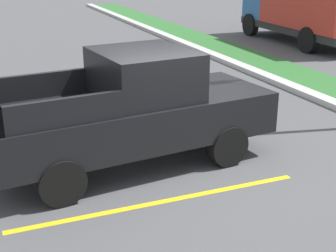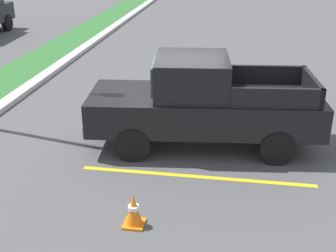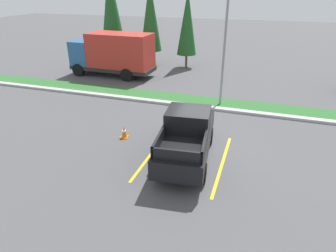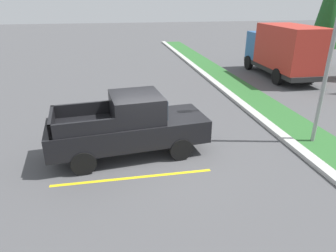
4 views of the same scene
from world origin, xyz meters
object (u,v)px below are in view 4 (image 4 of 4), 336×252
pickup_truck_main (130,126)px  cargo_truck_distant (284,50)px  street_light (332,25)px  traffic_cone (144,111)px

pickup_truck_main → cargo_truck_distant: (-8.98, 10.68, 0.81)m
pickup_truck_main → street_light: (0.35, 6.56, 3.12)m
cargo_truck_distant → street_light: size_ratio=0.95×
street_light → traffic_cone: bearing=-122.8°
cargo_truck_distant → traffic_cone: cargo_truck_distant is taller
pickup_truck_main → traffic_cone: pickup_truck_main is taller
pickup_truck_main → cargo_truck_distant: 13.98m
traffic_cone → cargo_truck_distant: bearing=119.8°
cargo_truck_distant → traffic_cone: size_ratio=11.42×
street_light → pickup_truck_main: bearing=-93.1°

